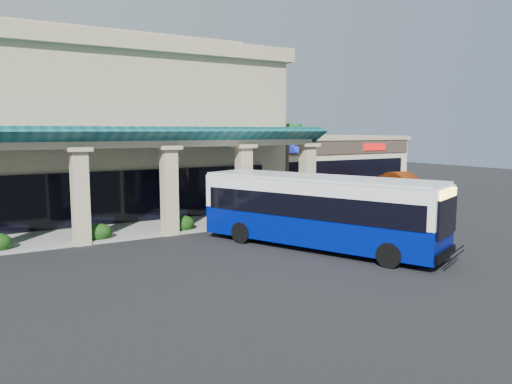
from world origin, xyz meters
TOP-DOWN VIEW (x-y plane):
  - ground at (0.00, 0.00)m, footprint 110.00×110.00m
  - main_building at (-8.00, 16.00)m, footprint 30.80×14.80m
  - arcade at (-8.00, 6.80)m, footprint 30.00×6.20m
  - strip_mall at (18.00, 24.00)m, footprint 22.50×12.50m
  - palm_0 at (8.50, 11.00)m, footprint 2.40×2.40m
  - palm_1 at (9.50, 14.00)m, footprint 2.40×2.40m
  - broadleaf_tree at (7.50, 19.00)m, footprint 2.60×2.60m
  - transit_bus at (1.77, -1.27)m, footprint 7.24×12.23m
  - pedestrian at (9.41, -0.67)m, footprint 0.44×0.67m
  - car_silver at (10.88, 13.24)m, footprint 2.99×4.41m
  - car_white at (14.68, 13.03)m, footprint 1.57×4.22m
  - car_red at (16.45, 13.88)m, footprint 3.36×4.84m
  - car_gray at (19.68, 14.13)m, footprint 3.23×5.12m
  - car_extra at (22.75, 12.81)m, footprint 2.37×5.19m

SIDE VIEW (x-z plane):
  - ground at x=0.00m, z-range 0.00..0.00m
  - car_red at x=16.45m, z-range 0.00..1.30m
  - car_gray at x=19.68m, z-range 0.00..1.32m
  - car_white at x=14.68m, z-range 0.00..1.38m
  - car_silver at x=10.88m, z-range 0.00..1.39m
  - car_extra at x=22.75m, z-range 0.00..1.65m
  - pedestrian at x=9.41m, z-range 0.00..1.80m
  - transit_bus at x=1.77m, z-range 0.00..3.37m
  - broadleaf_tree at x=7.50m, z-range 0.00..4.81m
  - strip_mall at x=18.00m, z-range 0.00..4.90m
  - arcade at x=-8.00m, z-range 0.00..5.70m
  - palm_1 at x=9.50m, z-range 0.00..5.80m
  - palm_0 at x=8.50m, z-range 0.00..6.60m
  - main_building at x=-8.00m, z-range 0.00..11.35m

